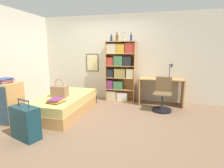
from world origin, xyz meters
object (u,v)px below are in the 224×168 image
Objects in this scene: bottle_blue at (131,38)px; bed at (65,104)px; desk_lamp at (171,67)px; bookcase at (119,71)px; bottle_clear at (124,38)px; dresser at (5,102)px; bottle_brown at (117,38)px; desk at (161,86)px; handbag at (60,91)px; suitcase at (25,123)px; magazine_pile_on_dresser at (3,81)px; bottle_green at (111,39)px; desk_chair at (162,100)px; book_stack_on_bed at (56,101)px.

bed is at bearing -136.76° from bottle_blue.
bookcase is at bearing 179.66° from desk_lamp.
bottle_blue is at bearing -3.89° from bottle_clear.
desk_lamp is at bearing 31.68° from dresser.
bottle_brown is 0.21m from bottle_clear.
handbag is at bearing -149.22° from desk.
handbag is at bearing -149.90° from desk_lamp.
bottle_clear is 0.21× the size of desk.
bottle_clear is (1.22, 1.36, 1.68)m from bed.
desk_lamp is (1.48, -0.01, 0.13)m from bookcase.
bottle_brown is 0.42m from bottle_blue.
bed is 7.72× the size of bottle_clear.
suitcase is 3.53m from desk.
desk is (1.23, -0.12, -0.40)m from bookcase.
handbag is 1.18m from magazine_pile_on_dresser.
dresser is (-0.94, -0.68, -0.15)m from handbag.
desk is at bearing 30.78° from handbag.
dresser is 2.25× the size of magazine_pile_on_dresser.
bottle_green reaches higher than desk_chair.
desk_lamp reaches higher than desk_chair.
dresser is 3.07m from bookcase.
desk_lamp is at bearing 23.14° from desk.
bottle_clear reaches higher than magazine_pile_on_dresser.
dresser is 3.30m from bottle_brown.
handbag is 0.51× the size of desk_chair.
desk is at bearing -5.21° from bottle_blue.
bottle_brown is (2.00, 2.18, 1.47)m from dresser.
handbag is 1.94m from bookcase.
bookcase is 1.49m from desk_lamp.
desk_lamp is at bearing 30.10° from handbag.
bottle_brown reaches higher than bottle_blue.
dresser is 0.48× the size of bookcase.
bookcase is (2.05, 2.20, 0.03)m from magazine_pile_on_dresser.
desk is 0.59m from desk_chair.
handbag reaches higher than book_stack_on_bed.
bookcase is at bearing -9.14° from bottle_green.
desk is (1.31, -0.09, -1.37)m from bottle_brown.
suitcase is at bearing -131.65° from desk.
bed is 2.71× the size of suitcase.
bottle_green is at bearing 155.96° from desk_chair.
bottle_clear reaches higher than book_stack_on_bed.
dresser is 3.42× the size of bottle_clear.
suitcase is 2.85× the size of bottle_clear.
bed is 0.39m from handbag.
magazine_pile_on_dresser is at bearing -132.16° from bottle_brown.
dresser is at bearing -147.73° from desk.
bottle_blue reaches higher than bottle_green.
book_stack_on_bed is at bearing -141.66° from desk_lamp.
magazine_pile_on_dresser is 3.09m from bottle_brown.
desk_lamp is (2.46, 1.95, 0.59)m from book_stack_on_bed.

